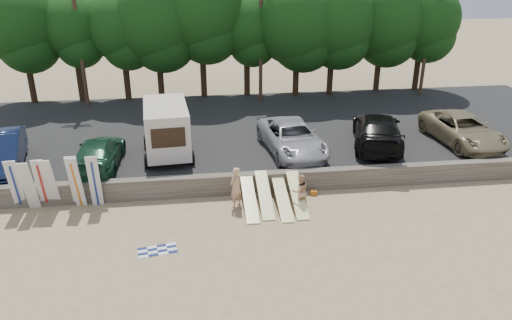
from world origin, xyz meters
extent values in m
plane|color=tan|center=(0.00, 0.00, 0.00)|extent=(120.00, 120.00, 0.00)
cube|color=#6B6356|center=(0.00, 3.00, 0.50)|extent=(44.00, 0.50, 1.00)
cube|color=#282828|center=(0.00, 10.50, 0.35)|extent=(44.00, 14.50, 0.70)
cylinder|color=#382616|center=(-13.96, 17.60, 2.57)|extent=(0.44, 0.44, 3.75)
sphere|color=#164E18|center=(-13.96, 17.60, 6.24)|extent=(5.67, 5.67, 5.67)
cylinder|color=#382616|center=(-10.65, 17.60, 2.48)|extent=(0.44, 0.44, 3.56)
sphere|color=#164E18|center=(-10.65, 17.60, 5.96)|extent=(4.42, 4.42, 4.42)
cylinder|color=#382616|center=(-7.43, 17.60, 2.46)|extent=(0.44, 0.44, 3.53)
sphere|color=#164E18|center=(-7.43, 17.60, 5.91)|extent=(4.95, 4.95, 4.95)
cylinder|color=#382616|center=(-5.05, 17.60, 2.59)|extent=(0.44, 0.44, 3.79)
sphere|color=#164E18|center=(-5.05, 17.60, 6.30)|extent=(6.35, 6.35, 6.35)
cylinder|color=#382616|center=(-1.97, 17.60, 2.80)|extent=(0.44, 0.44, 4.19)
sphere|color=#164E18|center=(-1.97, 17.60, 6.89)|extent=(6.24, 6.24, 6.24)
cylinder|color=#382616|center=(1.21, 17.60, 2.41)|extent=(0.44, 0.44, 3.41)
sphere|color=#164E18|center=(1.21, 17.60, 5.74)|extent=(4.65, 4.65, 4.65)
cylinder|color=#382616|center=(4.74, 17.00, 2.53)|extent=(0.44, 0.44, 3.66)
sphere|color=#164E18|center=(4.74, 17.00, 6.11)|extent=(6.35, 6.35, 6.35)
cylinder|color=#382616|center=(7.33, 17.03, 2.55)|extent=(0.44, 0.44, 3.70)
sphere|color=#164E18|center=(7.33, 17.03, 6.17)|extent=(6.14, 6.14, 6.14)
cylinder|color=#382616|center=(11.16, 17.60, 2.53)|extent=(0.44, 0.44, 3.66)
sphere|color=#164E18|center=(11.16, 17.60, 6.10)|extent=(6.21, 6.21, 6.21)
cylinder|color=#382616|center=(14.21, 17.45, 2.50)|extent=(0.44, 0.44, 3.59)
sphere|color=#164E18|center=(14.21, 17.45, 6.01)|extent=(5.25, 5.25, 5.25)
cylinder|color=#473321|center=(-10.00, 16.00, 5.20)|extent=(0.26, 0.26, 9.00)
cylinder|color=#473321|center=(2.00, 16.00, 5.20)|extent=(0.26, 0.26, 9.00)
cylinder|color=#473321|center=(14.00, 16.00, 5.20)|extent=(0.26, 0.26, 9.00)
cube|color=beige|center=(-4.22, 6.48, 2.26)|extent=(2.50, 4.47, 2.37)
cube|color=black|center=(-4.04, 4.31, 2.48)|extent=(1.61, 0.18, 0.97)
cylinder|color=black|center=(-5.23, 4.99, 1.06)|extent=(0.27, 0.73, 0.71)
cylinder|color=black|center=(-2.97, 5.18, 1.06)|extent=(0.27, 0.73, 0.71)
cylinder|color=black|center=(-5.46, 7.78, 1.06)|extent=(0.27, 0.73, 0.71)
cylinder|color=black|center=(-3.20, 7.97, 1.06)|extent=(0.27, 0.73, 0.71)
imported|color=#111D3E|center=(-12.28, 5.90, 1.57)|extent=(2.82, 5.55, 1.74)
imported|color=#163D28|center=(-7.57, 5.43, 1.43)|extent=(2.23, 5.09, 1.46)
imported|color=#ACABB0|center=(2.34, 6.13, 1.50)|extent=(3.36, 6.05, 1.60)
imported|color=black|center=(7.16, 6.47, 1.59)|extent=(4.11, 6.61, 1.79)
imported|color=#8F805B|center=(12.02, 6.18, 1.51)|extent=(3.14, 5.99, 1.61)
cube|color=silver|center=(-10.68, 2.54, 1.27)|extent=(0.58, 0.76, 2.53)
cube|color=silver|center=(-10.08, 2.36, 1.25)|extent=(0.51, 0.81, 2.51)
cube|color=silver|center=(-9.56, 2.54, 1.26)|extent=(0.56, 0.77, 2.53)
cube|color=silver|center=(-9.21, 2.52, 1.26)|extent=(0.52, 0.80, 2.51)
cube|color=silver|center=(-8.09, 2.41, 1.28)|extent=(0.59, 0.68, 2.55)
cube|color=silver|center=(-8.16, 2.57, 1.28)|extent=(0.52, 0.56, 2.56)
cube|color=silver|center=(-7.29, 2.42, 1.28)|extent=(0.54, 0.56, 2.57)
cube|color=#FEF9A0|center=(-0.49, 1.40, 0.50)|extent=(0.56, 2.87, 1.00)
cube|color=#FEF9A0|center=(0.21, 1.58, 0.56)|extent=(0.56, 2.83, 1.13)
cube|color=#FEF9A0|center=(0.99, 1.33, 0.43)|extent=(0.56, 2.91, 0.85)
cube|color=#FEF9A0|center=(1.68, 1.43, 0.54)|extent=(0.56, 2.84, 1.09)
imported|color=tan|center=(-1.08, 1.68, 0.96)|extent=(0.82, 0.82, 1.92)
imported|color=tan|center=(1.76, 1.24, 0.81)|extent=(0.91, 0.78, 1.62)
cube|color=#227E38|center=(1.09, 2.15, 0.16)|extent=(0.47, 0.43, 0.32)
cube|color=#C15E16|center=(2.69, 2.37, 0.11)|extent=(0.33, 0.28, 0.22)
plane|color=white|center=(-4.44, -1.49, 0.01)|extent=(1.74, 1.74, 0.00)
camera|label=1|loc=(-2.72, -18.25, 10.87)|focal=35.00mm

